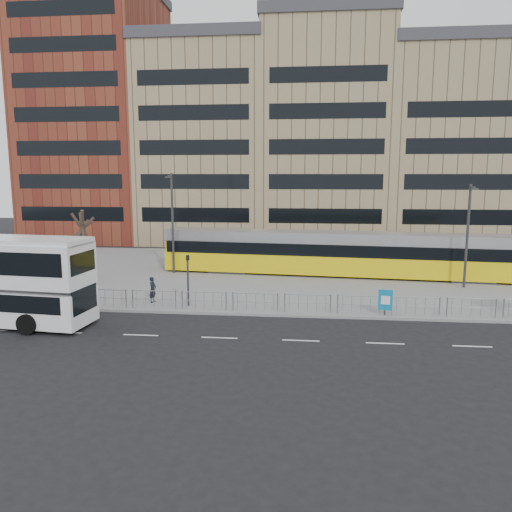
# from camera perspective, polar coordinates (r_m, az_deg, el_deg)

# --- Properties ---
(ground) EXTENTS (120.00, 120.00, 0.00)m
(ground) POSITION_cam_1_polar(r_m,az_deg,el_deg) (28.49, 1.22, -6.91)
(ground) COLOR black
(ground) RESTS_ON ground
(plaza) EXTENTS (64.00, 24.00, 0.15)m
(plaza) POSITION_cam_1_polar(r_m,az_deg,el_deg) (40.11, 2.64, -2.03)
(plaza) COLOR slate
(plaza) RESTS_ON ground
(kerb) EXTENTS (64.00, 0.25, 0.17)m
(kerb) POSITION_cam_1_polar(r_m,az_deg,el_deg) (28.52, 1.23, -6.74)
(kerb) COLOR gray
(kerb) RESTS_ON ground
(building_row) EXTENTS (70.40, 18.40, 31.20)m
(building_row) POSITION_cam_1_polar(r_m,az_deg,el_deg) (61.74, 5.46, 13.87)
(building_row) COLOR brown
(building_row) RESTS_ON ground
(pedestrian_barrier) EXTENTS (32.07, 0.07, 1.10)m
(pedestrian_barrier) POSITION_cam_1_polar(r_m,az_deg,el_deg) (28.63, 5.31, -4.83)
(pedestrian_barrier) COLOR #999CA1
(pedestrian_barrier) RESTS_ON plaza
(road_markings) EXTENTS (62.00, 0.12, 0.01)m
(road_markings) POSITION_cam_1_polar(r_m,az_deg,el_deg) (24.62, 2.79, -9.54)
(road_markings) COLOR white
(road_markings) RESTS_ON ground
(tram) EXTENTS (28.85, 5.41, 3.39)m
(tram) POSITION_cam_1_polar(r_m,az_deg,el_deg) (39.35, 10.18, 0.23)
(tram) COLOR yellow
(tram) RESTS_ON plaza
(ad_panel) EXTENTS (0.77, 0.20, 1.46)m
(ad_panel) POSITION_cam_1_polar(r_m,az_deg,el_deg) (28.86, 14.57, -4.94)
(ad_panel) COLOR #2D2D30
(ad_panel) RESTS_ON plaza
(pedestrian) EXTENTS (0.51, 0.66, 1.60)m
(pedestrian) POSITION_cam_1_polar(r_m,az_deg,el_deg) (31.41, -11.72, -3.78)
(pedestrian) COLOR black
(pedestrian) RESTS_ON plaza
(traffic_light_west) EXTENTS (0.23, 0.25, 3.10)m
(traffic_light_west) POSITION_cam_1_polar(r_m,az_deg,el_deg) (30.00, -7.80, -1.99)
(traffic_light_west) COLOR #2D2D30
(traffic_light_west) RESTS_ON plaza
(lamp_post_west) EXTENTS (0.45, 1.04, 7.91)m
(lamp_post_west) POSITION_cam_1_polar(r_m,az_deg,el_deg) (39.87, -9.54, 4.17)
(lamp_post_west) COLOR #2D2D30
(lamp_post_west) RESTS_ON plaza
(lamp_post_east) EXTENTS (0.45, 1.04, 7.16)m
(lamp_post_east) POSITION_cam_1_polar(r_m,az_deg,el_deg) (37.19, 23.06, 2.60)
(lamp_post_east) COLOR #2D2D30
(lamp_post_east) RESTS_ON plaza
(bare_tree) EXTENTS (4.67, 4.67, 7.50)m
(bare_tree) POSITION_cam_1_polar(r_m,az_deg,el_deg) (38.97, -19.35, 5.20)
(bare_tree) COLOR black
(bare_tree) RESTS_ON plaza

